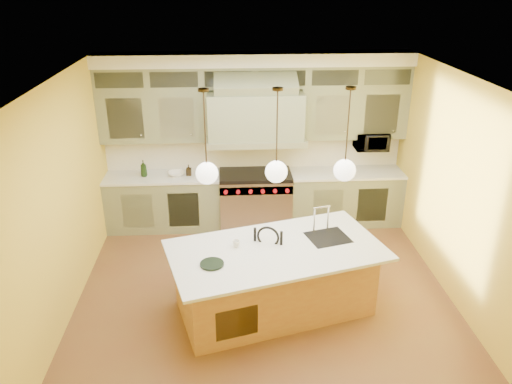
{
  "coord_description": "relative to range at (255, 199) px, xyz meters",
  "views": [
    {
      "loc": [
        -0.45,
        -5.59,
        4.03
      ],
      "look_at": [
        -0.07,
        0.7,
        1.25
      ],
      "focal_mm": 35.0,
      "sensor_mm": 36.0,
      "label": 1
    }
  ],
  "objects": [
    {
      "name": "wall_left",
      "position": [
        -2.5,
        -2.14,
        0.96
      ],
      "size": [
        0.0,
        5.0,
        5.0
      ],
      "primitive_type": "plane",
      "rotation": [
        1.57,
        0.0,
        1.57
      ],
      "color": "yellow",
      "rests_on": "ground"
    },
    {
      "name": "fruit_bowl",
      "position": [
        -1.31,
        0.01,
        0.49
      ],
      "size": [
        0.3,
        0.3,
        0.07
      ],
      "primitive_type": "imported",
      "rotation": [
        0.0,
        0.0,
        0.11
      ],
      "color": "white",
      "rests_on": "back_cabinetry"
    },
    {
      "name": "wall_front",
      "position": [
        0.0,
        -4.64,
        0.96
      ],
      "size": [
        5.0,
        0.0,
        5.0
      ],
      "primitive_type": "plane",
      "rotation": [
        -1.57,
        0.0,
        0.0
      ],
      "color": "yellow",
      "rests_on": "ground"
    },
    {
      "name": "cup",
      "position": [
        -0.37,
        -2.36,
        0.48
      ],
      "size": [
        0.11,
        0.11,
        0.09
      ],
      "primitive_type": "imported",
      "rotation": [
        0.0,
        0.0,
        -0.15
      ],
      "color": "white",
      "rests_on": "kitchen_island"
    },
    {
      "name": "oil_bottle_a",
      "position": [
        -1.84,
        0.01,
        0.59
      ],
      "size": [
        0.12,
        0.12,
        0.28
      ],
      "primitive_type": "imported",
      "rotation": [
        0.0,
        0.0,
        0.16
      ],
      "color": "black",
      "rests_on": "back_cabinetry"
    },
    {
      "name": "wall_right",
      "position": [
        2.5,
        -2.14,
        0.96
      ],
      "size": [
        0.0,
        5.0,
        5.0
      ],
      "primitive_type": "plane",
      "rotation": [
        1.57,
        0.0,
        -1.57
      ],
      "color": "yellow",
      "rests_on": "ground"
    },
    {
      "name": "counter_stool",
      "position": [
        -0.02,
        -2.41,
        0.17
      ],
      "size": [
        0.51,
        0.51,
        1.15
      ],
      "rotation": [
        0.0,
        0.0,
        -0.34
      ],
      "color": "black",
      "rests_on": "floor"
    },
    {
      "name": "kitchen_island",
      "position": [
        0.11,
        -2.39,
        -0.01
      ],
      "size": [
        2.88,
        2.03,
        1.35
      ],
      "rotation": [
        0.0,
        0.0,
        0.28
      ],
      "color": "#AA6A3C",
      "rests_on": "floor"
    },
    {
      "name": "range",
      "position": [
        0.0,
        0.0,
        0.0
      ],
      "size": [
        1.2,
        0.74,
        0.96
      ],
      "color": "silver",
      "rests_on": "floor"
    },
    {
      "name": "pendant_center",
      "position": [
        0.1,
        -2.39,
        1.46
      ],
      "size": [
        0.26,
        0.26,
        1.11
      ],
      "color": "#2D2319",
      "rests_on": "ceiling"
    },
    {
      "name": "oil_bottle_b",
      "position": [
        -1.11,
        0.01,
        0.55
      ],
      "size": [
        0.09,
        0.09,
        0.18
      ],
      "primitive_type": "imported",
      "rotation": [
        0.0,
        0.0,
        -0.07
      ],
      "color": "black",
      "rests_on": "back_cabinetry"
    },
    {
      "name": "floor",
      "position": [
        0.0,
        -2.14,
        -0.49
      ],
      "size": [
        5.0,
        5.0,
        0.0
      ],
      "primitive_type": "plane",
      "color": "brown",
      "rests_on": "ground"
    },
    {
      "name": "back_cabinetry",
      "position": [
        0.0,
        0.09,
        0.94
      ],
      "size": [
        5.0,
        0.77,
        2.9
      ],
      "color": "gray",
      "rests_on": "floor"
    },
    {
      "name": "wall_back",
      "position": [
        0.0,
        0.36,
        0.96
      ],
      "size": [
        5.0,
        0.0,
        5.0
      ],
      "primitive_type": "plane",
      "rotation": [
        1.57,
        0.0,
        0.0
      ],
      "color": "yellow",
      "rests_on": "ground"
    },
    {
      "name": "pendant_left",
      "position": [
        -0.7,
        -2.39,
        1.46
      ],
      "size": [
        0.26,
        0.26,
        1.11
      ],
      "color": "#2D2319",
      "rests_on": "ceiling"
    },
    {
      "name": "ceiling",
      "position": [
        0.0,
        -2.14,
        2.41
      ],
      "size": [
        5.0,
        5.0,
        0.0
      ],
      "primitive_type": "plane",
      "rotation": [
        3.14,
        0.0,
        0.0
      ],
      "color": "white",
      "rests_on": "wall_back"
    },
    {
      "name": "pendant_right",
      "position": [
        0.9,
        -2.39,
        1.46
      ],
      "size": [
        0.26,
        0.26,
        1.11
      ],
      "color": "#2D2319",
      "rests_on": "ceiling"
    },
    {
      "name": "microwave",
      "position": [
        1.95,
        0.11,
        0.96
      ],
      "size": [
        0.54,
        0.37,
        0.3
      ],
      "primitive_type": "imported",
      "color": "black",
      "rests_on": "back_cabinetry"
    }
  ]
}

